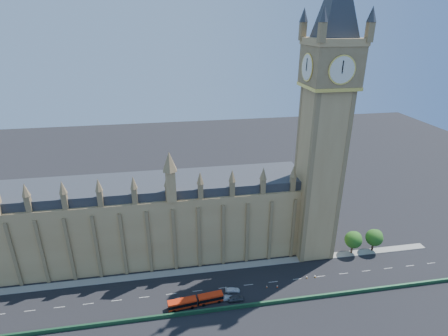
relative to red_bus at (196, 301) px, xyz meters
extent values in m
plane|color=black|center=(5.06, 5.70, -1.44)|extent=(400.00, 400.00, 0.00)
cube|color=#A68250|center=(-19.94, 27.70, 11.06)|extent=(120.00, 20.00, 25.00)
cube|color=#2D3035|center=(-19.94, 27.70, 25.06)|extent=(120.00, 18.00, 3.00)
cube|color=#A68250|center=(43.06, 19.70, 27.56)|extent=(12.00, 12.00, 58.00)
cube|color=olive|center=(43.06, 19.70, 62.56)|extent=(14.00, 14.00, 12.00)
cylinder|color=silver|center=(43.06, 12.55, 62.56)|extent=(7.20, 0.30, 7.20)
cube|color=#A68250|center=(43.06, 19.70, 69.56)|extent=(14.50, 14.50, 2.00)
cube|color=#1E4C2D|center=(5.06, -3.30, -0.84)|extent=(160.00, 0.60, 1.20)
cube|color=gray|center=(5.06, 15.20, -1.36)|extent=(160.00, 3.00, 0.16)
cylinder|color=#382619|center=(57.06, 15.70, 0.56)|extent=(0.70, 0.70, 4.00)
sphere|color=#184A13|center=(57.06, 15.70, 4.06)|extent=(6.00, 6.00, 6.00)
sphere|color=#184A13|center=(57.86, 16.00, 4.66)|extent=(4.38, 4.38, 4.38)
cylinder|color=#382619|center=(65.06, 15.70, 0.56)|extent=(0.70, 0.70, 4.00)
sphere|color=#184A13|center=(65.06, 15.70, 4.06)|extent=(6.00, 6.00, 6.00)
sphere|color=#184A13|center=(65.86, 16.00, 4.66)|extent=(4.38, 4.38, 4.38)
cube|color=red|center=(-3.89, -0.44, -0.07)|extent=(8.41, 3.18, 2.74)
cube|color=red|center=(4.36, 0.49, -0.07)|extent=(7.51, 3.08, 2.74)
cube|color=black|center=(-3.89, -0.44, 0.26)|extent=(8.47, 3.24, 1.04)
cube|color=black|center=(4.36, 0.49, 0.26)|extent=(7.56, 3.13, 1.04)
cylinder|color=black|center=(0.01, 0.00, -0.21)|extent=(0.99, 2.26, 2.19)
cylinder|color=black|center=(-6.37, -1.86, -0.99)|extent=(0.94, 0.37, 0.91)
cylinder|color=black|center=(-6.62, 0.41, -0.99)|extent=(0.94, 0.37, 0.91)
cylinder|color=black|center=(-1.15, -1.28, -0.99)|extent=(0.94, 0.37, 0.91)
cylinder|color=black|center=(-1.40, 0.99, -0.99)|extent=(0.94, 0.37, 0.91)
cylinder|color=black|center=(2.17, -0.90, -0.99)|extent=(0.94, 0.37, 0.91)
cylinder|color=black|center=(1.92, 1.36, -0.99)|extent=(0.94, 0.37, 0.91)
cylinder|color=black|center=(6.81, -0.38, -0.99)|extent=(0.94, 0.37, 0.91)
cylinder|color=black|center=(6.56, 1.88, -0.99)|extent=(0.94, 0.37, 0.91)
imported|color=#43464C|center=(11.74, -0.24, -0.64)|extent=(4.75, 1.98, 1.61)
imported|color=#B3B7BB|center=(9.08, 0.52, -0.76)|extent=(4.14, 1.46, 1.36)
imported|color=white|center=(11.58, 3.57, -0.79)|extent=(4.69, 2.41, 1.30)
cube|color=black|center=(25.62, 3.12, -1.42)|extent=(0.54, 0.54, 0.04)
cone|color=#FF400D|center=(25.62, 3.12, -1.06)|extent=(0.59, 0.59, 0.77)
cylinder|color=white|center=(25.62, 3.12, -0.95)|extent=(0.37, 0.37, 0.13)
cube|color=black|center=(22.39, 3.60, -1.42)|extent=(0.51, 0.51, 0.04)
cone|color=#FF5C0D|center=(22.39, 3.60, -1.10)|extent=(0.56, 0.56, 0.68)
cylinder|color=white|center=(22.39, 3.60, -1.00)|extent=(0.33, 0.33, 0.12)
cube|color=black|center=(39.06, 5.54, -1.42)|extent=(0.56, 0.56, 0.05)
cone|color=orange|center=(39.06, 5.54, -1.04)|extent=(0.62, 0.62, 0.80)
cylinder|color=white|center=(39.06, 5.54, -0.93)|extent=(0.39, 0.39, 0.14)
cube|color=black|center=(36.30, 5.63, -1.42)|extent=(0.58, 0.58, 0.04)
cone|color=orange|center=(36.30, 5.63, -1.06)|extent=(0.64, 0.64, 0.77)
cylinder|color=white|center=(36.30, 5.63, -0.95)|extent=(0.37, 0.37, 0.13)
camera|label=1|loc=(-4.97, -78.58, 74.43)|focal=28.00mm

